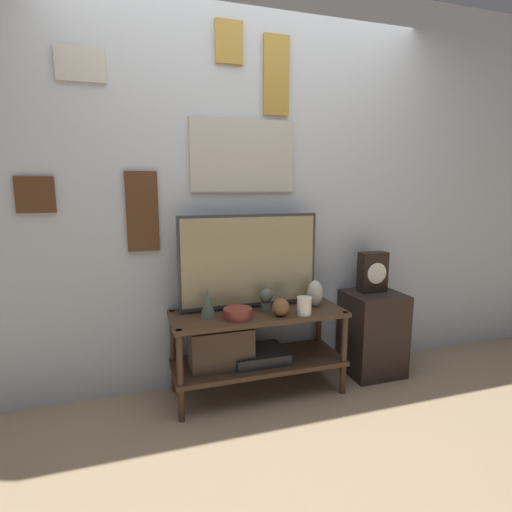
% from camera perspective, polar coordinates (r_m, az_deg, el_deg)
% --- Properties ---
extents(ground_plane, '(12.00, 12.00, 0.00)m').
position_cam_1_polar(ground_plane, '(2.65, 2.14, -21.33)').
color(ground_plane, '#997F60').
extents(wall_back, '(6.40, 0.08, 2.70)m').
position_cam_1_polar(wall_back, '(2.76, -1.48, 9.53)').
color(wall_back, '#B2BCC6').
rests_on(wall_back, ground_plane).
extents(media_console, '(1.14, 0.43, 0.57)m').
position_cam_1_polar(media_console, '(2.68, -1.67, -12.44)').
color(media_console, '#422D1E').
rests_on(media_console, ground_plane).
extents(television, '(0.94, 0.05, 0.63)m').
position_cam_1_polar(television, '(2.63, -0.97, -0.68)').
color(television, '#333338').
rests_on(television, media_console).
extents(vase_wide_bowl, '(0.18, 0.18, 0.06)m').
position_cam_1_polar(vase_wide_bowl, '(2.50, -2.63, -8.18)').
color(vase_wide_bowl, brown).
rests_on(vase_wide_bowl, media_console).
extents(vase_urn_stoneware, '(0.11, 0.10, 0.18)m').
position_cam_1_polar(vase_urn_stoneware, '(2.75, 8.40, -5.32)').
color(vase_urn_stoneware, beige).
rests_on(vase_urn_stoneware, media_console).
extents(vase_round_glass, '(0.11, 0.11, 0.11)m').
position_cam_1_polar(vase_round_glass, '(2.54, 3.55, -7.31)').
color(vase_round_glass, brown).
rests_on(vase_round_glass, media_console).
extents(vase_slim_bronze, '(0.10, 0.10, 0.18)m').
position_cam_1_polar(vase_slim_bronze, '(2.51, -6.91, -6.67)').
color(vase_slim_bronze, '#4C5647').
rests_on(vase_slim_bronze, media_console).
extents(candle_jar, '(0.09, 0.09, 0.12)m').
position_cam_1_polar(candle_jar, '(2.57, 6.90, -7.11)').
color(candle_jar, silver).
rests_on(candle_jar, media_console).
extents(decorative_bust, '(0.09, 0.09, 0.15)m').
position_cam_1_polar(decorative_bust, '(2.61, 1.44, -6.08)').
color(decorative_bust, '#4C5647').
rests_on(decorative_bust, media_console).
extents(side_table, '(0.39, 0.37, 0.61)m').
position_cam_1_polar(side_table, '(3.12, 16.29, -10.51)').
color(side_table, black).
rests_on(side_table, ground_plane).
extents(mantel_clock, '(0.20, 0.11, 0.29)m').
position_cam_1_polar(mantel_clock, '(3.05, 16.33, -2.19)').
color(mantel_clock, black).
rests_on(mantel_clock, side_table).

